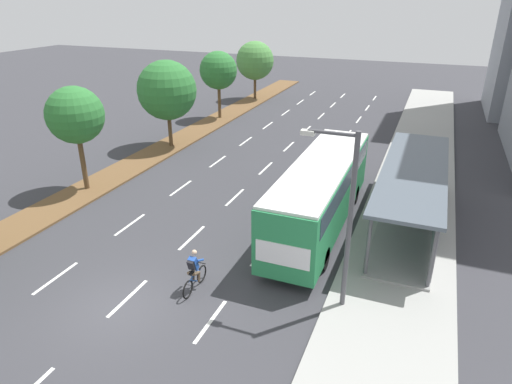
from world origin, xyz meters
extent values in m
plane|color=#38383D|center=(0.00, 0.00, 0.00)|extent=(140.00, 140.00, 0.00)
cube|color=brown|center=(-8.30, 20.00, 0.06)|extent=(2.60, 52.00, 0.12)
cube|color=#9E9E99|center=(9.25, 20.00, 0.07)|extent=(4.50, 52.00, 0.15)
cube|color=white|center=(-3.50, 0.60, 0.00)|extent=(0.14, 2.39, 0.01)
cube|color=white|center=(-3.50, 5.50, 0.00)|extent=(0.14, 2.39, 0.01)
cube|color=white|center=(-3.50, 10.41, 0.00)|extent=(0.14, 2.39, 0.01)
cube|color=white|center=(-3.50, 15.31, 0.00)|extent=(0.14, 2.39, 0.01)
cube|color=white|center=(-3.50, 20.21, 0.00)|extent=(0.14, 2.39, 0.01)
cube|color=white|center=(-3.50, 25.12, 0.00)|extent=(0.14, 2.39, 0.01)
cube|color=white|center=(-3.50, 30.02, 0.00)|extent=(0.14, 2.39, 0.01)
cube|color=white|center=(-3.50, 34.92, 0.00)|extent=(0.14, 2.39, 0.01)
cube|color=white|center=(-3.50, 39.83, 0.00)|extent=(0.14, 2.39, 0.01)
cube|color=white|center=(0.00, 0.60, 0.00)|extent=(0.14, 2.39, 0.01)
cube|color=white|center=(0.00, 5.50, 0.00)|extent=(0.14, 2.39, 0.01)
cube|color=white|center=(0.00, 10.41, 0.00)|extent=(0.14, 2.39, 0.01)
cube|color=white|center=(0.00, 15.31, 0.00)|extent=(0.14, 2.39, 0.01)
cube|color=white|center=(0.00, 20.21, 0.00)|extent=(0.14, 2.39, 0.01)
cube|color=white|center=(0.00, 25.12, 0.00)|extent=(0.14, 2.39, 0.01)
cube|color=white|center=(0.00, 30.02, 0.00)|extent=(0.14, 2.39, 0.01)
cube|color=white|center=(0.00, 34.92, 0.00)|extent=(0.14, 2.39, 0.01)
cube|color=white|center=(0.00, 39.83, 0.00)|extent=(0.14, 2.39, 0.01)
cube|color=white|center=(3.50, 0.60, 0.00)|extent=(0.14, 2.39, 0.01)
cube|color=white|center=(3.50, 5.50, 0.00)|extent=(0.14, 2.39, 0.01)
cube|color=white|center=(3.50, 10.41, 0.00)|extent=(0.14, 2.39, 0.01)
cube|color=white|center=(3.50, 15.31, 0.00)|extent=(0.14, 2.39, 0.01)
cube|color=white|center=(3.50, 20.21, 0.00)|extent=(0.14, 2.39, 0.01)
cube|color=white|center=(3.50, 25.12, 0.00)|extent=(0.14, 2.39, 0.01)
cube|color=white|center=(3.50, 30.02, 0.00)|extent=(0.14, 2.39, 0.01)
cube|color=white|center=(3.50, 34.92, 0.00)|extent=(0.14, 2.39, 0.01)
cube|color=white|center=(3.50, 39.83, 0.00)|extent=(0.14, 2.39, 0.01)
cube|color=gray|center=(9.25, 10.59, 0.20)|extent=(2.60, 11.21, 0.10)
cylinder|color=#56565B|center=(8.07, 5.23, 1.55)|extent=(0.16, 0.16, 2.60)
cylinder|color=#56565B|center=(8.07, 15.94, 1.55)|extent=(0.16, 0.16, 2.60)
cylinder|color=#56565B|center=(10.43, 5.23, 1.55)|extent=(0.16, 0.16, 2.60)
cylinder|color=#56565B|center=(10.43, 15.94, 1.55)|extent=(0.16, 0.16, 2.60)
cube|color=gray|center=(10.49, 10.59, 1.55)|extent=(0.10, 10.65, 2.34)
cube|color=#4C5660|center=(9.25, 10.59, 2.93)|extent=(2.90, 11.61, 0.16)
cube|color=#28844C|center=(5.25, 8.75, 1.85)|extent=(2.50, 11.20, 2.80)
cube|color=#2D3D4C|center=(5.25, 8.75, 2.70)|extent=(2.54, 10.30, 0.90)
cube|color=silver|center=(5.25, 8.75, 3.31)|extent=(2.45, 10.98, 0.12)
cube|color=#2D3D4C|center=(5.25, 14.37, 2.20)|extent=(2.25, 0.06, 1.54)
cube|color=white|center=(5.25, 3.13, 1.65)|extent=(2.12, 0.04, 0.90)
cylinder|color=black|center=(4.15, 12.22, 0.50)|extent=(0.30, 1.00, 1.00)
cylinder|color=black|center=(6.35, 12.22, 0.50)|extent=(0.30, 1.00, 1.00)
cylinder|color=black|center=(4.15, 5.28, 0.50)|extent=(0.30, 1.00, 1.00)
cylinder|color=black|center=(6.35, 5.28, 0.50)|extent=(0.30, 1.00, 1.00)
torus|color=black|center=(2.10, 2.59, 0.36)|extent=(0.06, 0.72, 0.72)
torus|color=black|center=(2.10, 1.49, 0.36)|extent=(0.06, 0.72, 0.72)
cylinder|color=#234C99|center=(2.10, 2.04, 0.64)|extent=(0.05, 0.94, 0.05)
cylinder|color=#234C99|center=(2.10, 1.94, 0.46)|extent=(0.05, 0.57, 0.42)
cylinder|color=#234C99|center=(2.10, 1.84, 0.66)|extent=(0.04, 0.04, 0.40)
cube|color=black|center=(2.10, 1.84, 0.86)|extent=(0.12, 0.24, 0.06)
cylinder|color=black|center=(2.10, 2.54, 0.91)|extent=(0.46, 0.04, 0.04)
cube|color=#234CA8|center=(2.10, 2.02, 1.19)|extent=(0.30, 0.36, 0.59)
cube|color=black|center=(2.10, 1.86, 1.21)|extent=(0.26, 0.26, 0.42)
sphere|color=beige|center=(2.10, 2.14, 1.61)|extent=(0.20, 0.20, 0.20)
cylinder|color=brown|center=(1.98, 1.99, 0.79)|extent=(0.12, 0.42, 0.25)
cylinder|color=brown|center=(1.98, 2.16, 0.53)|extent=(0.10, 0.17, 0.41)
cylinder|color=brown|center=(2.22, 1.99, 0.79)|extent=(0.12, 0.42, 0.25)
cylinder|color=brown|center=(2.22, 2.16, 0.53)|extent=(0.10, 0.17, 0.41)
cylinder|color=#234CA8|center=(1.93, 2.24, 1.24)|extent=(0.09, 0.47, 0.28)
cylinder|color=#234CA8|center=(2.27, 2.24, 1.24)|extent=(0.09, 0.47, 0.28)
cylinder|color=brown|center=(-8.42, 8.15, 1.70)|extent=(0.28, 0.28, 3.16)
sphere|color=#2D7533|center=(-8.42, 8.15, 4.45)|extent=(3.13, 3.13, 3.13)
cylinder|color=brown|center=(-8.14, 16.89, 1.38)|extent=(0.28, 0.28, 2.51)
sphere|color=#2D7533|center=(-8.14, 16.89, 4.21)|extent=(4.21, 4.21, 4.21)
cylinder|color=brown|center=(-8.37, 25.63, 1.61)|extent=(0.28, 0.28, 2.98)
sphere|color=#2D7533|center=(-8.37, 25.63, 4.33)|extent=(3.29, 3.29, 3.29)
cylinder|color=brown|center=(-8.44, 34.37, 1.36)|extent=(0.28, 0.28, 2.47)
sphere|color=#4C8E42|center=(-8.44, 34.37, 4.07)|extent=(3.94, 3.94, 3.94)
cylinder|color=#4C4C51|center=(7.60, 3.09, 3.40)|extent=(0.18, 0.18, 6.50)
cylinder|color=#4C4C51|center=(6.80, 3.09, 6.50)|extent=(1.60, 0.12, 0.12)
cube|color=silver|center=(6.00, 3.09, 6.43)|extent=(0.44, 0.24, 0.16)
camera|label=1|loc=(9.60, -10.37, 10.51)|focal=31.36mm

